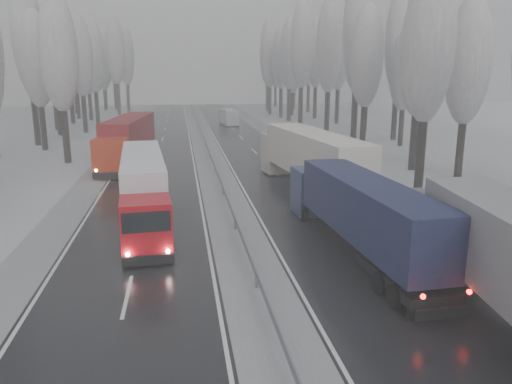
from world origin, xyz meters
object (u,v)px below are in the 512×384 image
object	(u,v)px
truck_cream_box	(308,156)
box_truck_distant	(229,117)
truck_blue_box	(358,209)
truck_red_white	(143,183)
truck_red_red	(128,137)

from	to	relation	value
truck_cream_box	box_truck_distant	distance (m)	47.87
truck_blue_box	truck_red_white	bearing A→B (deg)	142.46
truck_blue_box	truck_red_red	distance (m)	29.98
box_truck_distant	truck_red_red	size ratio (longest dim) A/B	0.42
truck_blue_box	truck_red_white	world-z (taller)	truck_red_white
truck_blue_box	truck_red_red	xyz separation A→B (m)	(-13.48, 26.78, 0.32)
truck_red_red	truck_blue_box	bearing A→B (deg)	-57.28
truck_red_white	truck_red_red	size ratio (longest dim) A/B	0.88
box_truck_distant	truck_red_white	distance (m)	54.80
truck_cream_box	truck_red_red	bearing A→B (deg)	129.78
box_truck_distant	truck_red_white	xyz separation A→B (m)	(-10.40, -53.79, 0.91)
truck_blue_box	truck_red_red	world-z (taller)	truck_red_red
box_truck_distant	truck_red_white	world-z (taller)	truck_red_white
box_truck_distant	truck_red_red	xyz separation A→B (m)	(-13.15, -34.29, 1.23)
truck_blue_box	truck_red_red	bearing A→B (deg)	113.32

